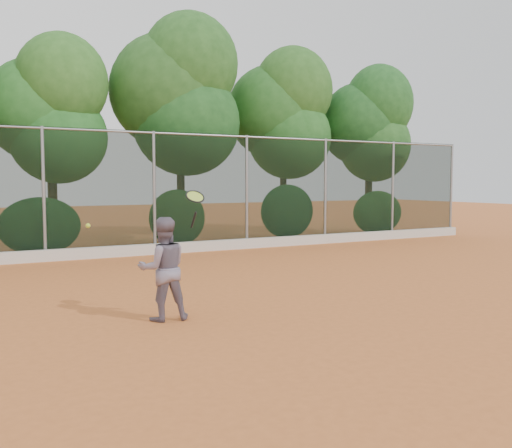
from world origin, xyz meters
TOP-DOWN VIEW (x-y plane):
  - ground at (0.00, 0.00)m, footprint 80.00×80.00m
  - concrete_curb at (0.00, 6.82)m, footprint 24.00×0.20m
  - tennis_player at (-2.49, -0.62)m, footprint 0.82×0.68m
  - chainlink_fence at (-0.00, 7.00)m, footprint 24.09×0.09m
  - foliage_backdrop at (-0.55, 8.98)m, footprint 23.70×3.63m
  - tennis_racket at (-2.04, -0.80)m, footprint 0.29×0.29m
  - tennis_ball_in_flight at (-3.57, -0.60)m, footprint 0.07×0.07m

SIDE VIEW (x-z plane):
  - ground at x=0.00m, z-range 0.00..0.00m
  - concrete_curb at x=0.00m, z-range 0.00..0.30m
  - tennis_player at x=-2.49m, z-range 0.00..1.55m
  - tennis_ball_in_flight at x=-3.57m, z-range 1.43..1.50m
  - tennis_racket at x=-2.04m, z-range 1.53..2.10m
  - chainlink_fence at x=0.00m, z-range 0.11..3.61m
  - foliage_backdrop at x=-0.55m, z-range 0.63..8.18m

